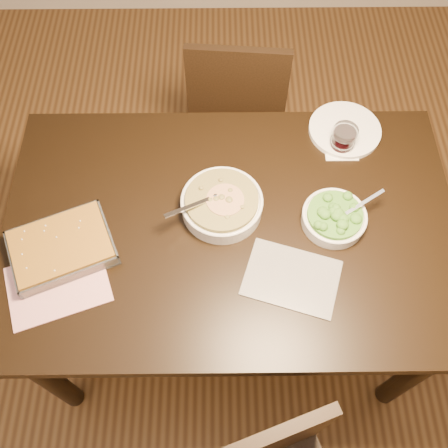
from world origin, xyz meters
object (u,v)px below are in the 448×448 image
baking_dish (62,248)px  chair_far (238,101)px  table (230,238)px  broccoli_bowl (334,217)px  wine_tumbler (344,138)px  dinner_plate (345,130)px  stew_bowl (222,204)px

baking_dish → chair_far: (0.54, 0.86, -0.31)m
table → broccoli_bowl: (0.31, 0.00, 0.12)m
wine_tumbler → dinner_plate: 0.08m
broccoli_bowl → baking_dish: size_ratio=0.61×
table → broccoli_bowl: bearing=0.7°
baking_dish → wine_tumbler: 0.95m
table → wine_tumbler: (0.37, 0.29, 0.15)m
stew_bowl → dinner_plate: 0.52m
stew_bowl → broccoli_bowl: stew_bowl is taller
table → stew_bowl: 0.14m
stew_bowl → broccoli_bowl: bearing=-8.0°
dinner_plate → table: bearing=-137.7°
stew_bowl → chair_far: stew_bowl is taller
wine_tumbler → chair_far: 0.67m
chair_far → stew_bowl: bearing=89.2°
stew_bowl → baking_dish: bearing=-163.3°
dinner_plate → baking_dish: bearing=-153.3°
baking_dish → stew_bowl: bearing=-5.8°
baking_dish → wine_tumbler: wine_tumbler is taller
broccoli_bowl → stew_bowl: bearing=172.0°
broccoli_bowl → dinner_plate: bearing=77.0°
table → chair_far: chair_far is taller
table → chair_far: size_ratio=1.66×
dinner_plate → chair_far: bearing=130.6°
table → dinner_plate: dinner_plate is taller
broccoli_bowl → wine_tumbler: 0.29m
wine_tumbler → chair_far: bearing=124.4°
baking_dish → chair_far: 1.06m
stew_bowl → chair_far: 0.79m
table → dinner_plate: bearing=42.3°
baking_dish → dinner_plate: (0.89, 0.45, -0.02)m
chair_far → broccoli_bowl: bearing=114.3°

